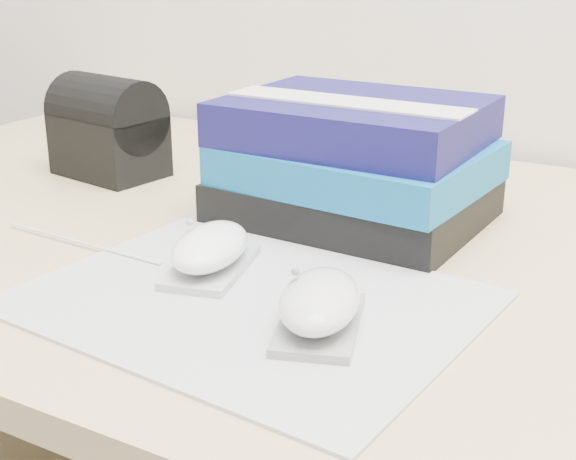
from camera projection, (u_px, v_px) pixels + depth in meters
The scene contains 7 objects.
desk at pixel (405, 413), 0.96m from camera, with size 1.60×0.80×0.73m.
mousepad at pixel (249, 300), 0.70m from camera, with size 0.38×0.30×0.00m, color #94939B.
mouse_rear at pixel (210, 250), 0.75m from camera, with size 0.09×0.13×0.05m.
mouse_front at pixel (320, 304), 0.64m from camera, with size 0.10×0.13×0.05m.
usb_cable at pixel (81, 243), 0.82m from camera, with size 0.00×0.00×0.22m, color silver.
book_stack at pixel (355, 161), 0.88m from camera, with size 0.29×0.24×0.14m.
pouch at pixel (108, 128), 1.05m from camera, with size 0.15×0.12×0.13m.
Camera 1 is at (0.28, 0.86, 1.03)m, focal length 50.00 mm.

